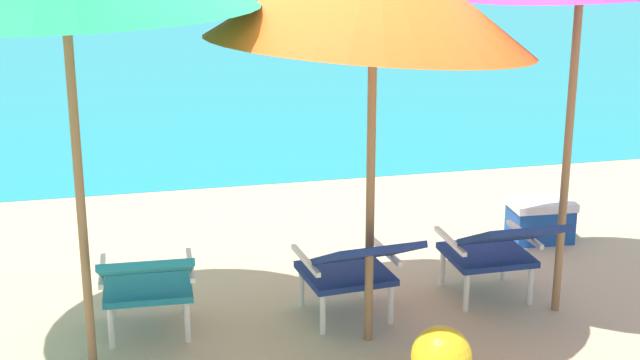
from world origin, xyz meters
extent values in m
plane|color=#CCB78E|center=(0.00, 4.00, 0.00)|extent=(40.00, 40.00, 0.00)
cube|color=teal|center=(0.00, 11.99, 0.00)|extent=(40.00, 18.00, 0.01)
cube|color=teal|center=(-1.16, 0.23, 0.28)|extent=(0.54, 0.52, 0.04)
cube|color=teal|center=(-1.17, -0.14, 0.55)|extent=(0.54, 0.54, 0.27)
cylinder|color=white|center=(-1.37, 0.45, 0.13)|extent=(0.04, 0.04, 0.26)
cylinder|color=white|center=(-0.93, 0.43, 0.13)|extent=(0.04, 0.04, 0.26)
cylinder|color=white|center=(-1.38, 0.03, 0.13)|extent=(0.04, 0.04, 0.26)
cylinder|color=white|center=(-0.95, 0.01, 0.13)|extent=(0.04, 0.04, 0.26)
cube|color=white|center=(-1.42, 0.24, 0.40)|extent=(0.05, 0.50, 0.03)
cube|color=white|center=(-0.90, 0.22, 0.40)|extent=(0.05, 0.50, 0.03)
cube|color=navy|center=(0.05, 0.16, 0.28)|extent=(0.57, 0.55, 0.04)
cube|color=navy|center=(0.09, -0.21, 0.55)|extent=(0.57, 0.56, 0.27)
cylinder|color=white|center=(-0.19, 0.35, 0.13)|extent=(0.04, 0.04, 0.26)
cylinder|color=white|center=(0.25, 0.39, 0.13)|extent=(0.04, 0.04, 0.26)
cylinder|color=white|center=(-0.15, -0.07, 0.13)|extent=(0.04, 0.04, 0.26)
cylinder|color=white|center=(0.29, -0.03, 0.13)|extent=(0.04, 0.04, 0.26)
cube|color=white|center=(-0.21, 0.13, 0.40)|extent=(0.08, 0.50, 0.03)
cube|color=white|center=(0.31, 0.18, 0.40)|extent=(0.08, 0.50, 0.03)
cube|color=navy|center=(1.03, 0.25, 0.28)|extent=(0.53, 0.51, 0.04)
cube|color=navy|center=(1.03, -0.12, 0.55)|extent=(0.53, 0.52, 0.27)
cylinder|color=white|center=(0.81, 0.46, 0.13)|extent=(0.04, 0.04, 0.26)
cylinder|color=white|center=(1.25, 0.46, 0.13)|extent=(0.04, 0.04, 0.26)
cylinder|color=white|center=(0.81, 0.04, 0.13)|extent=(0.04, 0.04, 0.26)
cylinder|color=white|center=(1.25, 0.04, 0.13)|extent=(0.04, 0.04, 0.26)
cube|color=white|center=(0.77, 0.25, 0.40)|extent=(0.04, 0.50, 0.03)
cube|color=white|center=(1.29, 0.25, 0.40)|extent=(0.04, 0.50, 0.03)
cylinder|color=olive|center=(-1.50, -0.17, 1.01)|extent=(0.05, 0.05, 2.01)
cylinder|color=olive|center=(0.10, -0.21, 0.89)|extent=(0.05, 0.05, 1.79)
cylinder|color=olive|center=(1.38, -0.07, 1.03)|extent=(0.05, 0.05, 2.06)
sphere|color=yellow|center=(0.33, -0.81, 0.16)|extent=(0.33, 0.33, 0.33)
cube|color=#194CA5|center=(1.83, 1.11, 0.13)|extent=(0.46, 0.32, 0.26)
cube|color=white|center=(1.83, 1.11, 0.29)|extent=(0.49, 0.34, 0.06)
camera|label=1|loc=(-1.34, -5.12, 2.55)|focal=53.22mm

